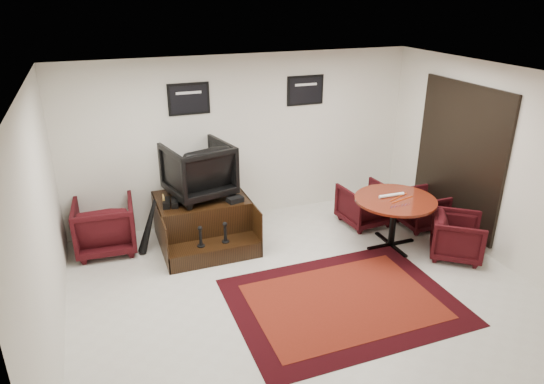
{
  "coord_description": "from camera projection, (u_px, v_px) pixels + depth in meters",
  "views": [
    {
      "loc": [
        -2.34,
        -5.05,
        3.73
      ],
      "look_at": [
        -0.1,
        0.9,
        1.07
      ],
      "focal_mm": 32.0,
      "sensor_mm": 36.0,
      "label": 1
    }
  ],
  "objects": [
    {
      "name": "ground",
      "position": [
        302.0,
        288.0,
        6.56
      ],
      "size": [
        6.0,
        6.0,
        0.0
      ],
      "primitive_type": "plane",
      "color": "beige",
      "rests_on": "ground"
    },
    {
      "name": "room_shell",
      "position": [
        331.0,
        157.0,
        6.11
      ],
      "size": [
        6.02,
        5.02,
        2.81
      ],
      "color": "beige",
      "rests_on": "ground"
    },
    {
      "name": "area_rug",
      "position": [
        343.0,
        301.0,
        6.26
      ],
      "size": [
        2.84,
        2.13,
        0.01
      ],
      "color": "black",
      "rests_on": "ground"
    },
    {
      "name": "shine_podium",
      "position": [
        203.0,
        222.0,
        7.66
      ],
      "size": [
        1.4,
        1.45,
        0.72
      ],
      "color": "black",
      "rests_on": "ground"
    },
    {
      "name": "shine_chair",
      "position": [
        198.0,
        168.0,
        7.46
      ],
      "size": [
        1.1,
        1.05,
        0.95
      ],
      "primitive_type": "imported",
      "rotation": [
        0.0,
        0.0,
        3.37
      ],
      "color": "black",
      "rests_on": "shine_podium"
    },
    {
      "name": "shoes_pair",
      "position": [
        171.0,
        203.0,
        7.27
      ],
      "size": [
        0.27,
        0.31,
        0.1
      ],
      "color": "black",
      "rests_on": "shine_podium"
    },
    {
      "name": "polish_kit",
      "position": [
        235.0,
        200.0,
        7.41
      ],
      "size": [
        0.27,
        0.22,
        0.08
      ],
      "primitive_type": "cube",
      "rotation": [
        0.0,
        0.0,
        0.25
      ],
      "color": "black",
      "rests_on": "shine_podium"
    },
    {
      "name": "umbrella_black",
      "position": [
        149.0,
        227.0,
        7.28
      ],
      "size": [
        0.32,
        0.12,
        0.87
      ],
      "primitive_type": null,
      "color": "black",
      "rests_on": "ground"
    },
    {
      "name": "umbrella_hooked",
      "position": [
        148.0,
        225.0,
        7.32
      ],
      "size": [
        0.33,
        0.12,
        0.88
      ],
      "primitive_type": null,
      "color": "black",
      "rests_on": "ground"
    },
    {
      "name": "armchair_side",
      "position": [
        105.0,
        224.0,
        7.36
      ],
      "size": [
        0.92,
        0.87,
        0.89
      ],
      "primitive_type": "imported",
      "rotation": [
        0.0,
        0.0,
        3.08
      ],
      "color": "black",
      "rests_on": "ground"
    },
    {
      "name": "meeting_table",
      "position": [
        395.0,
        204.0,
        7.38
      ],
      "size": [
        1.23,
        1.23,
        0.8
      ],
      "color": "#4B1A0A",
      "rests_on": "ground"
    },
    {
      "name": "table_chair_back",
      "position": [
        365.0,
        203.0,
        8.23
      ],
      "size": [
        0.8,
        0.76,
        0.77
      ],
      "primitive_type": "imported",
      "rotation": [
        0.0,
        0.0,
        3.22
      ],
      "color": "black",
      "rests_on": "ground"
    },
    {
      "name": "table_chair_window",
      "position": [
        423.0,
        207.0,
        8.14
      ],
      "size": [
        0.64,
        0.68,
        0.7
      ],
      "primitive_type": "imported",
      "rotation": [
        0.0,
        0.0,
        1.57
      ],
      "color": "black",
      "rests_on": "ground"
    },
    {
      "name": "table_chair_corner",
      "position": [
        458.0,
        235.0,
        7.2
      ],
      "size": [
        0.96,
        0.97,
        0.73
      ],
      "primitive_type": "imported",
      "rotation": [
        0.0,
        0.0,
        0.92
      ],
      "color": "black",
      "rests_on": "ground"
    },
    {
      "name": "paper_roll",
      "position": [
        392.0,
        195.0,
        7.4
      ],
      "size": [
        0.42,
        0.06,
        0.05
      ],
      "primitive_type": "cylinder",
      "rotation": [
        0.0,
        1.57,
        -0.03
      ],
      "color": "white",
      "rests_on": "meeting_table"
    },
    {
      "name": "table_clutter",
      "position": [
        400.0,
        200.0,
        7.28
      ],
      "size": [
        0.56,
        0.4,
        0.01
      ],
      "color": "#D0420B",
      "rests_on": "meeting_table"
    }
  ]
}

